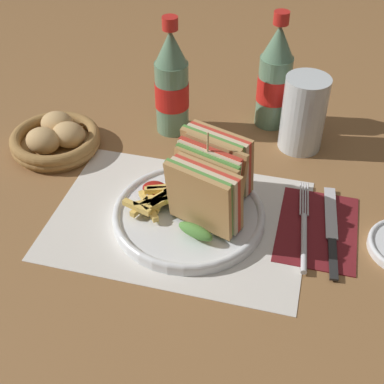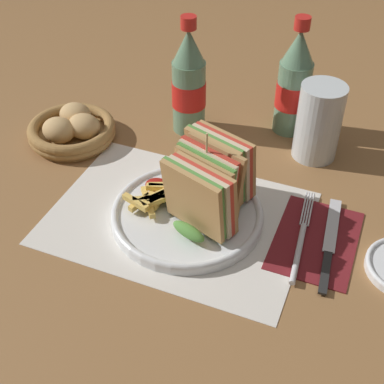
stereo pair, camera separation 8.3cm
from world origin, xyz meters
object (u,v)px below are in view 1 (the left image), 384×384
Objects in this scene: fork at (304,233)px; coke_bottle_far at (275,79)px; knife at (332,231)px; club_sandwich at (210,181)px; glass_near at (303,118)px; plate_main at (189,214)px; bread_basket at (56,139)px; coke_bottle_near at (172,85)px.

coke_bottle_far reaches higher than fork.
knife is 0.90× the size of coke_bottle_far.
knife is (0.19, 0.01, -0.06)m from club_sandwich.
knife is at bearing -71.93° from glass_near.
plate_main is at bearing -120.97° from glass_near.
coke_bottle_far is 1.37× the size of bread_basket.
coke_bottle_far reaches higher than plate_main.
plate_main is 0.31m from bread_basket.
club_sandwich is 0.26m from coke_bottle_near.
fork is at bearing 2.04° from plate_main.
plate_main is at bearing -105.12° from coke_bottle_far.
coke_bottle_near is 0.19m from coke_bottle_far.
coke_bottle_far reaches higher than bread_basket.
club_sandwich is 1.30× the size of glass_near.
plate_main is 0.22m from knife.
coke_bottle_near is at bearing -158.68° from coke_bottle_far.
coke_bottle_near is (-0.27, 0.23, 0.09)m from fork.
coke_bottle_near is at bearing 118.98° from club_sandwich.
coke_bottle_far is at bearing 110.09° from knife.
club_sandwich is 0.91× the size of fork.
fork is at bearing -14.18° from bread_basket.
coke_bottle_far is 0.42m from bread_basket.
club_sandwich is 1.11× the size of bread_basket.
coke_bottle_far is (0.18, 0.07, 0.00)m from coke_bottle_near.
knife is at bearing -34.59° from coke_bottle_near.
knife is 0.39m from coke_bottle_near.
plate_main is 0.33m from coke_bottle_far.
coke_bottle_near is at bearing -178.90° from glass_near.
club_sandwich is at bearing 176.75° from knife.
bread_basket is (-0.19, -0.12, -0.07)m from coke_bottle_near.
glass_near is (0.06, -0.07, -0.04)m from coke_bottle_far.
coke_bottle_near reaches higher than club_sandwich.
coke_bottle_far is at bearing 26.99° from bread_basket.
glass_near is (-0.03, 0.24, 0.05)m from fork.
plate_main is at bearing -149.33° from club_sandwich.
coke_bottle_near is (-0.12, 0.22, 0.03)m from club_sandwich.
knife is (0.04, 0.02, -0.00)m from fork.
club_sandwich is 0.30m from coke_bottle_far.
knife is at bearing 17.34° from fork.
glass_near is (-0.07, 0.22, 0.05)m from knife.
fork is 1.23× the size of bread_basket.
glass_near is at bearing 102.90° from knife.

